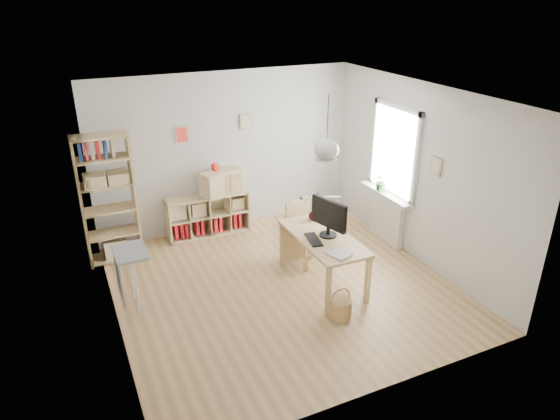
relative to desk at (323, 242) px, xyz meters
name	(u,v)px	position (x,y,z in m)	size (l,w,h in m)	color
ground	(282,286)	(-0.55, 0.15, -0.66)	(4.50, 4.50, 0.00)	tan
room_shell	(327,149)	(0.00, 0.00, 1.34)	(4.50, 4.50, 4.50)	silver
window_unit	(395,151)	(1.68, 0.75, 0.89)	(0.07, 1.16, 1.46)	white
radiator	(387,218)	(1.64, 0.75, -0.26)	(0.10, 0.80, 0.80)	white
windowsill	(386,194)	(1.59, 0.75, 0.17)	(0.22, 1.20, 0.06)	white
desk	(323,242)	(0.00, 0.00, 0.00)	(0.70, 1.50, 0.75)	#DDB87F
cube_shelf	(206,217)	(-1.02, 2.23, -0.36)	(1.40, 0.38, 0.72)	beige
tall_bookshelf	(107,195)	(-2.59, 1.95, 0.43)	(0.80, 0.38, 2.00)	#DDB87F
side_table	(126,264)	(-2.59, 0.50, 0.01)	(0.40, 0.55, 0.85)	gray
chair	(304,228)	(0.07, 0.70, -0.10)	(0.57, 0.57, 0.97)	gray
wicker_basket	(340,308)	(-0.19, -0.81, -0.52)	(0.31, 0.31, 0.43)	#9F7848
storage_chest	(323,228)	(0.67, 1.18, -0.43)	(0.88, 0.93, 0.69)	silver
monitor	(329,216)	(0.07, -0.01, 0.39)	(0.24, 0.60, 0.53)	black
keyboard	(314,239)	(-0.17, -0.05, 0.10)	(0.15, 0.41, 0.02)	black
task_lamp	(309,202)	(0.09, 0.62, 0.36)	(0.36, 0.13, 0.39)	black
yarn_ball	(313,216)	(0.12, 0.52, 0.16)	(0.14, 0.14, 0.14)	#510A18
paper_tray	(338,254)	(-0.08, -0.55, 0.11)	(0.22, 0.28, 0.03)	white
drawer_chest	(221,182)	(-0.74, 2.19, 0.26)	(0.70, 0.32, 0.40)	beige
red_vase	(215,167)	(-0.83, 2.19, 0.54)	(0.13, 0.13, 0.16)	#A61B0D
potted_plant	(382,181)	(1.57, 0.87, 0.36)	(0.29, 0.25, 0.32)	#2B5C22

